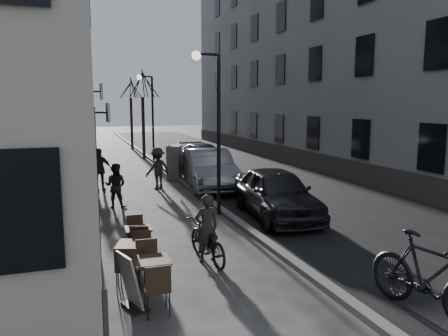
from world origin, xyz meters
TOP-DOWN VIEW (x-y plane):
  - ground at (0.00, 0.00)m, footprint 120.00×120.00m
  - road at (3.85, 16.00)m, footprint 7.30×60.00m
  - kerb at (0.20, 16.00)m, footprint 0.25×60.00m
  - building_left at (-6.00, 16.50)m, footprint 4.00×35.00m
  - building_right at (9.50, 16.50)m, footprint 4.00×35.00m
  - streetlamp_near at (-0.17, 6.00)m, footprint 0.90×0.28m
  - streetlamp_far at (-0.17, 18.00)m, footprint 0.90×0.28m
  - tree_near at (-0.10, 21.00)m, footprint 2.40×2.40m
  - tree_far at (-0.10, 27.00)m, footprint 2.40×2.40m
  - bistro_set_a at (-3.05, 0.58)m, footprint 0.65×1.56m
  - bistro_set_b at (-3.25, 1.65)m, footprint 0.86×1.57m
  - bistro_set_c at (-2.98, 2.86)m, footprint 0.60×1.44m
  - sign_board at (-3.46, 0.37)m, footprint 0.51×0.64m
  - utility_cabinet at (0.10, 12.91)m, footprint 0.94×1.20m
  - bicycle at (-1.56, 2.14)m, footprint 0.86×1.87m
  - cyclist_rider at (-1.56, 2.14)m, footprint 0.61×0.44m
  - pedestrian_near at (-3.02, 8.04)m, footprint 0.91×0.83m
  - pedestrian_mid at (-1.08, 10.82)m, footprint 1.28×1.05m
  - pedestrian_far at (-3.40, 11.21)m, footprint 1.07×0.57m
  - car_near at (1.61, 5.15)m, footprint 2.23×4.66m
  - car_mid at (1.00, 10.36)m, footprint 2.21×5.06m
  - car_far at (2.30, 15.60)m, footprint 2.25×4.72m
  - moped at (1.20, -1.50)m, footprint 1.08×2.41m

SIDE VIEW (x-z plane):
  - ground at x=0.00m, z-range 0.00..0.00m
  - road at x=3.85m, z-range 0.00..0.00m
  - kerb at x=0.20m, z-range 0.00..0.12m
  - sign_board at x=-3.46m, z-range -0.10..0.91m
  - bistro_set_c at x=-2.98m, z-range 0.01..0.86m
  - bistro_set_b at x=-3.25m, z-range 0.01..0.91m
  - bistro_set_a at x=-3.05m, z-range 0.01..0.93m
  - bicycle at x=-1.56m, z-range 0.00..0.95m
  - car_far at x=2.30m, z-range 0.00..1.33m
  - moped at x=1.20m, z-range 0.00..1.40m
  - pedestrian_near at x=-3.02m, z-range 0.00..1.53m
  - car_near at x=1.61m, z-range 0.00..1.54m
  - cyclist_rider at x=-1.56m, z-range 0.00..1.55m
  - utility_cabinet at x=0.10m, z-range 0.00..1.58m
  - car_mid at x=1.00m, z-range 0.00..1.62m
  - pedestrian_mid at x=-1.08m, z-range 0.00..1.73m
  - pedestrian_far at x=-3.40m, z-range 0.00..1.75m
  - streetlamp_near at x=-0.17m, z-range 0.62..5.71m
  - streetlamp_far at x=-0.17m, z-range 0.62..5.71m
  - tree_near at x=-0.10m, z-range 1.81..7.51m
  - tree_far at x=-0.10m, z-range 1.81..7.51m
  - building_left at x=-6.00m, z-range 0.00..16.00m
  - building_right at x=9.50m, z-range 0.00..16.00m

